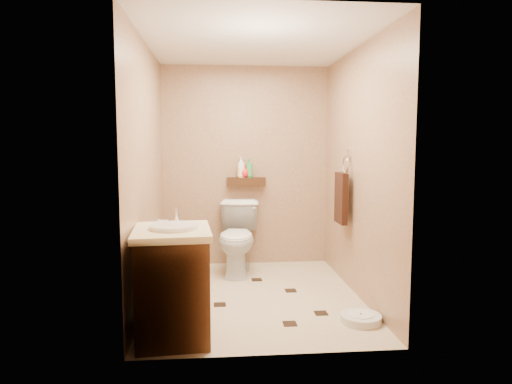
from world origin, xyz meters
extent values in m
plane|color=beige|center=(0.00, 0.00, 0.00)|extent=(2.50, 2.50, 0.00)
cube|color=#A6795F|center=(0.00, 1.25, 1.20)|extent=(2.00, 0.04, 2.40)
cube|color=#A6795F|center=(0.00, -1.25, 1.20)|extent=(2.00, 0.04, 2.40)
cube|color=#A6795F|center=(-1.00, 0.00, 1.20)|extent=(0.04, 2.50, 2.40)
cube|color=#A6795F|center=(1.00, 0.00, 1.20)|extent=(0.04, 2.50, 2.40)
cube|color=silver|center=(0.00, 0.00, 2.40)|extent=(2.00, 2.50, 0.02)
cube|color=#3B2410|center=(0.00, 1.17, 1.02)|extent=(0.46, 0.14, 0.10)
cube|color=black|center=(-0.34, -0.22, 0.00)|extent=(0.11, 0.11, 0.01)
cube|color=black|center=(0.37, 0.12, 0.00)|extent=(0.11, 0.11, 0.01)
cube|color=black|center=(0.23, -0.72, 0.00)|extent=(0.11, 0.11, 0.01)
cube|color=black|center=(-0.50, 0.58, 0.00)|extent=(0.11, 0.11, 0.01)
cube|color=black|center=(0.54, -0.51, 0.00)|extent=(0.11, 0.11, 0.01)
cube|color=black|center=(0.07, 0.52, 0.00)|extent=(0.11, 0.11, 0.01)
imported|color=white|center=(-0.12, 0.83, 0.40)|extent=(0.55, 0.84, 0.81)
cube|color=brown|center=(-0.70, -0.87, 0.39)|extent=(0.57, 0.68, 0.79)
cube|color=#F7EEB2|center=(-0.70, -0.87, 0.81)|extent=(0.62, 0.73, 0.05)
cylinder|color=white|center=(-0.68, -0.87, 0.84)|extent=(0.36, 0.36, 0.05)
cylinder|color=silver|center=(-0.68, -0.65, 0.91)|extent=(0.03, 0.03, 0.12)
cylinder|color=silver|center=(0.82, -0.73, 0.03)|extent=(0.45, 0.45, 0.06)
cylinder|color=white|center=(0.82, -0.73, 0.07)|extent=(0.20, 0.20, 0.01)
cylinder|color=#196665|center=(-0.75, 0.76, 0.06)|extent=(0.12, 0.12, 0.13)
cylinder|color=silver|center=(-0.75, 0.76, 0.30)|extent=(0.02, 0.02, 0.36)
sphere|color=silver|center=(-0.75, 0.76, 0.47)|extent=(0.09, 0.09, 0.09)
cube|color=silver|center=(0.98, 0.25, 1.38)|extent=(0.03, 0.06, 0.08)
torus|color=silver|center=(0.95, 0.25, 1.26)|extent=(0.02, 0.19, 0.19)
cube|color=black|center=(0.91, 0.25, 0.92)|extent=(0.06, 0.30, 0.52)
cylinder|color=silver|center=(-0.94, 0.65, 0.60)|extent=(0.11, 0.11, 0.11)
cylinder|color=silver|center=(-0.98, 0.65, 0.66)|extent=(0.04, 0.02, 0.02)
imported|color=white|center=(-0.06, 1.17, 1.20)|extent=(0.14, 0.14, 0.25)
imported|color=#FFAC35|center=(-0.06, 1.17, 1.16)|extent=(0.08, 0.08, 0.17)
imported|color=red|center=(-0.02, 1.17, 1.15)|extent=(0.14, 0.14, 0.15)
imported|color=green|center=(0.04, 1.17, 1.18)|extent=(0.12, 0.12, 0.23)
camera|label=1|loc=(-0.37, -4.28, 1.47)|focal=32.00mm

